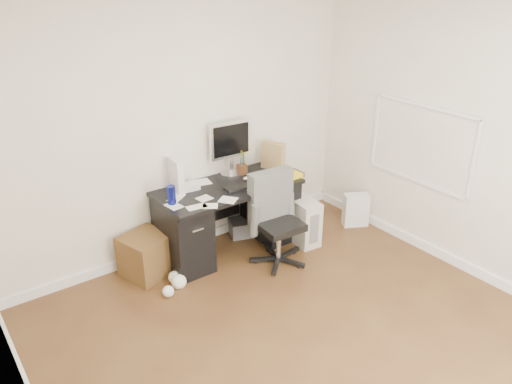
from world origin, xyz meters
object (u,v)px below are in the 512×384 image
(pc_tower, at_px, (300,219))
(wicker_basket, at_px, (146,255))
(lcd_monitor, at_px, (230,148))
(desk, at_px, (229,216))
(office_chair, at_px, (279,220))
(keyboard, at_px, (243,186))

(pc_tower, height_order, wicker_basket, pc_tower)
(lcd_monitor, bearing_deg, desk, -125.74)
(desk, distance_m, office_chair, 0.59)
(keyboard, xyz_separation_m, wicker_basket, (-1.02, 0.21, -0.55))
(lcd_monitor, distance_m, pc_tower, 1.11)
(lcd_monitor, bearing_deg, keyboard, -101.30)
(keyboard, bearing_deg, pc_tower, -10.76)
(pc_tower, bearing_deg, desk, 163.90)
(lcd_monitor, xyz_separation_m, wicker_basket, (-1.12, -0.15, -0.84))
(desk, distance_m, pc_tower, 0.82)
(keyboard, height_order, wicker_basket, keyboard)
(lcd_monitor, bearing_deg, pc_tower, -40.79)
(desk, height_order, wicker_basket, desk)
(desk, relative_size, pc_tower, 2.93)
(desk, xyz_separation_m, wicker_basket, (-0.92, 0.09, -0.19))
(pc_tower, bearing_deg, lcd_monitor, 141.60)
(desk, distance_m, wicker_basket, 0.95)
(lcd_monitor, relative_size, wicker_basket, 1.43)
(wicker_basket, bearing_deg, desk, -5.37)
(desk, height_order, keyboard, keyboard)
(keyboard, bearing_deg, wicker_basket, 173.21)
(pc_tower, bearing_deg, wicker_basket, 172.77)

